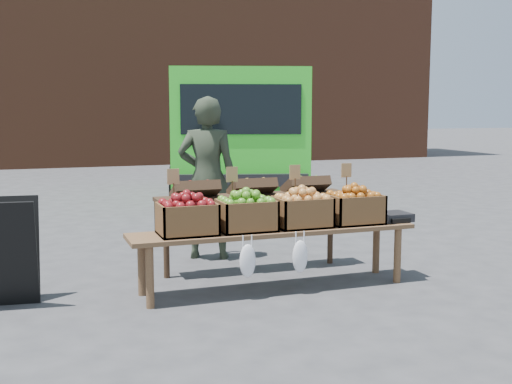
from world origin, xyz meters
name	(u,v)px	position (x,y,z in m)	size (l,w,h in m)	color
ground	(156,286)	(0.00, 0.00, 0.00)	(80.00, 80.00, 0.00)	#3F3F41
delivery_van	(236,136)	(2.65, 5.66, 1.15)	(2.36, 5.14, 2.30)	#32DD2A
vendor	(207,178)	(0.79, 0.97, 0.90)	(0.66, 0.43, 1.81)	#2B3425
chalkboard_sign	(0,252)	(-1.34, -0.13, 0.47)	(0.61, 0.34, 0.93)	black
back_table	(252,221)	(1.07, 0.27, 0.52)	(2.10, 0.44, 1.04)	#342316
display_bench	(274,259)	(1.03, -0.45, 0.28)	(2.70, 0.56, 0.57)	brown
crate_golden_apples	(187,219)	(0.21, -0.45, 0.71)	(0.50, 0.40, 0.28)	#640110
crate_russet_pears	(246,215)	(0.76, -0.45, 0.71)	(0.50, 0.40, 0.28)	#2E7711
crate_red_apples	(302,212)	(1.31, -0.45, 0.71)	(0.50, 0.40, 0.28)	#A59B3C
crate_green_apples	(354,209)	(1.86, -0.45, 0.71)	(0.50, 0.40, 0.28)	#A5511B
weighing_scale	(392,217)	(2.28, -0.45, 0.61)	(0.34, 0.30, 0.08)	black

